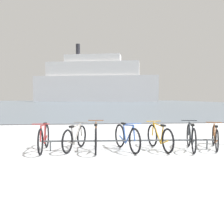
{
  "coord_description": "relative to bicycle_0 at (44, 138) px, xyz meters",
  "views": [
    {
      "loc": [
        -2.3,
        -4.71,
        1.52
      ],
      "look_at": [
        -1.47,
        4.01,
        1.02
      ],
      "focal_mm": 41.34,
      "sensor_mm": 36.0,
      "label": 1
    }
  ],
  "objects": [
    {
      "name": "ground",
      "position": [
        3.54,
        51.23,
        -0.41
      ],
      "size": [
        80.0,
        132.0,
        0.08
      ],
      "color": "silver"
    },
    {
      "name": "bike_rack",
      "position": [
        2.45,
        -0.12,
        -0.1
      ],
      "size": [
        5.03,
        0.25,
        0.31
      ],
      "color": "#4C5156",
      "rests_on": "ground"
    },
    {
      "name": "bicycle_0",
      "position": [
        0.0,
        0.0,
        0.0
      ],
      "size": [
        0.46,
        1.79,
        0.83
      ],
      "color": "black",
      "rests_on": "ground"
    },
    {
      "name": "bicycle_1",
      "position": [
        0.87,
        0.07,
        -0.02
      ],
      "size": [
        0.69,
        1.59,
        0.77
      ],
      "color": "black",
      "rests_on": "ground"
    },
    {
      "name": "bicycle_2",
      "position": [
        1.47,
        -0.15,
        0.01
      ],
      "size": [
        0.46,
        1.75,
        0.85
      ],
      "color": "black",
      "rests_on": "ground"
    },
    {
      "name": "bicycle_3",
      "position": [
        2.35,
        -0.15,
        -0.0
      ],
      "size": [
        0.6,
        1.69,
        0.82
      ],
      "color": "black",
      "rests_on": "ground"
    },
    {
      "name": "bicycle_4",
      "position": [
        3.31,
        -0.14,
        -0.01
      ],
      "size": [
        0.47,
        1.7,
        0.8
      ],
      "color": "black",
      "rests_on": "ground"
    },
    {
      "name": "bicycle_5",
      "position": [
        4.21,
        -0.25,
        0.0
      ],
      "size": [
        0.58,
        1.73,
        0.83
      ],
      "color": "black",
      "rests_on": "ground"
    },
    {
      "name": "bicycle_6",
      "position": [
        4.99,
        -0.15,
        -0.03
      ],
      "size": [
        0.7,
        1.54,
        0.76
      ],
      "color": "black",
      "rests_on": "ground"
    },
    {
      "name": "ferry_ship",
      "position": [
        4.0,
        85.93,
        6.58
      ],
      "size": [
        44.79,
        17.67,
        20.74
      ],
      "color": "white",
      "rests_on": "ground"
    }
  ]
}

